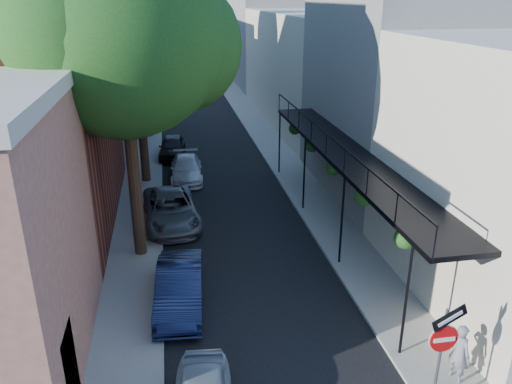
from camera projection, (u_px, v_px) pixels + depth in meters
name	position (u px, v px, depth m)	size (l,w,h in m)	color
road_surface	(202.00, 124.00, 37.73)	(6.00, 64.00, 0.01)	black
sidewalk_left	(148.00, 126.00, 37.06)	(2.00, 64.00, 0.12)	gray
sidewalk_right	(254.00, 121.00, 38.37)	(2.00, 64.00, 0.12)	gray
buildings_left	(61.00, 62.00, 33.26)	(10.10, 59.10, 12.00)	tan
buildings_right	(321.00, 63.00, 37.10)	(9.80, 55.00, 10.00)	beige
sign_post	(443.00, 343.00, 10.94)	(0.89, 0.17, 2.99)	#595B60
oak_near	(135.00, 37.00, 16.21)	(7.48, 6.80, 11.42)	#302013
oak_mid	(143.00, 42.00, 23.80)	(6.60, 6.00, 10.20)	#302013
oak_far	(147.00, 10.00, 31.64)	(7.70, 7.00, 11.90)	#302013
parked_car_b	(179.00, 288.00, 15.52)	(1.40, 4.01, 1.32)	#121B3A
parked_car_c	(171.00, 209.00, 21.17)	(2.18, 4.72, 1.31)	#5C5E64
parked_car_d	(186.00, 169.00, 26.33)	(1.62, 3.98, 1.16)	silver
parked_car_e	(172.00, 147.00, 29.98)	(1.48, 3.68, 1.26)	black
pedestrian	(459.00, 353.00, 12.31)	(0.58, 0.38, 1.60)	slate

